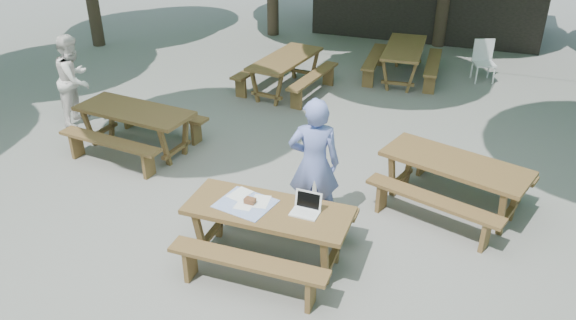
# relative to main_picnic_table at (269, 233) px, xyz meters

# --- Properties ---
(ground) EXTENTS (80.00, 80.00, 0.00)m
(ground) POSITION_rel_main_picnic_table_xyz_m (-0.04, 0.83, -0.39)
(ground) COLOR slate
(ground) RESTS_ON ground
(main_picnic_table) EXTENTS (2.00, 1.58, 0.75)m
(main_picnic_table) POSITION_rel_main_picnic_table_xyz_m (0.00, 0.00, 0.00)
(main_picnic_table) COLOR brown
(main_picnic_table) RESTS_ON ground
(picnic_table_nw) EXTENTS (2.08, 1.79, 0.75)m
(picnic_table_nw) POSITION_rel_main_picnic_table_xyz_m (-3.19, 2.00, 0.00)
(picnic_table_nw) COLOR brown
(picnic_table_nw) RESTS_ON ground
(picnic_table_ne) EXTENTS (2.29, 2.09, 0.75)m
(picnic_table_ne) POSITION_rel_main_picnic_table_xyz_m (2.01, 1.96, 0.00)
(picnic_table_ne) COLOR brown
(picnic_table_ne) RESTS_ON ground
(picnic_table_far_w) EXTENTS (1.85, 2.12, 0.75)m
(picnic_table_far_w) POSITION_rel_main_picnic_table_xyz_m (-1.74, 5.40, 0.00)
(picnic_table_far_w) COLOR brown
(picnic_table_far_w) RESTS_ON ground
(picnic_table_far_e) EXTENTS (1.67, 2.04, 0.75)m
(picnic_table_far_e) POSITION_rel_main_picnic_table_xyz_m (0.47, 6.99, 0.00)
(picnic_table_far_e) COLOR brown
(picnic_table_far_e) RESTS_ON ground
(woman) EXTENTS (0.77, 0.62, 1.85)m
(woman) POSITION_rel_main_picnic_table_xyz_m (0.28, 0.93, 0.54)
(woman) COLOR #7180CE
(woman) RESTS_ON ground
(second_person) EXTENTS (0.80, 0.94, 1.67)m
(second_person) POSITION_rel_main_picnic_table_xyz_m (-4.86, 2.65, 0.45)
(second_person) COLOR white
(second_person) RESTS_ON ground
(plastic_chair) EXTENTS (0.56, 0.56, 0.90)m
(plastic_chair) POSITION_rel_main_picnic_table_xyz_m (2.17, 7.48, -0.13)
(plastic_chair) COLOR silver
(plastic_chair) RESTS_ON ground
(laptop) EXTENTS (0.34, 0.28, 0.24)m
(laptop) POSITION_rel_main_picnic_table_xyz_m (0.45, 0.09, 0.42)
(laptop) COLOR white
(laptop) RESTS_ON main_picnic_table
(tabletop_clutter) EXTENTS (0.75, 0.67, 0.08)m
(tabletop_clutter) POSITION_rel_main_picnic_table_xyz_m (-0.29, 0.01, 0.37)
(tabletop_clutter) COLOR #375CBC
(tabletop_clutter) RESTS_ON main_picnic_table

